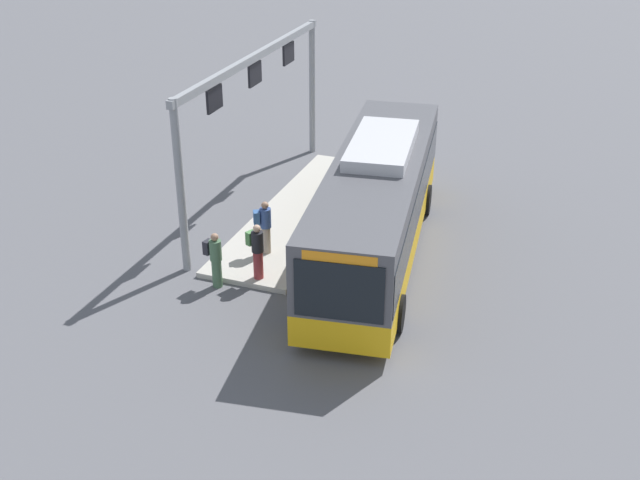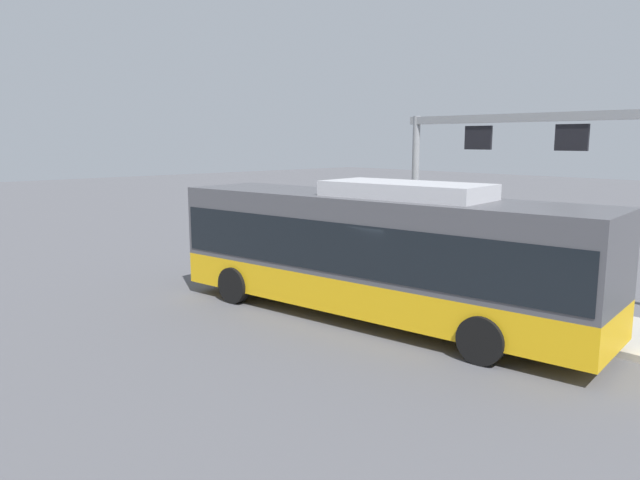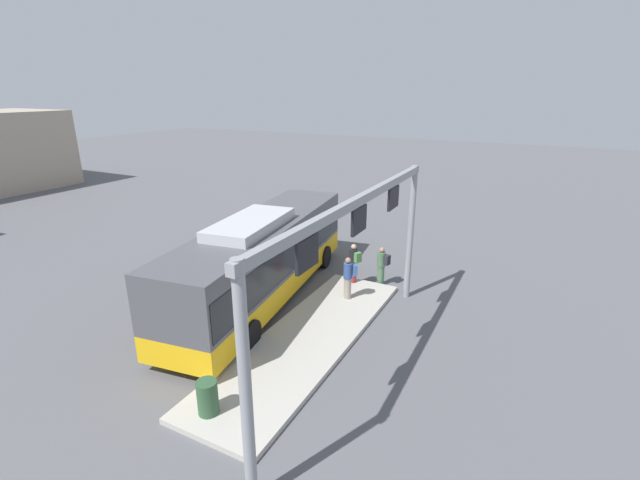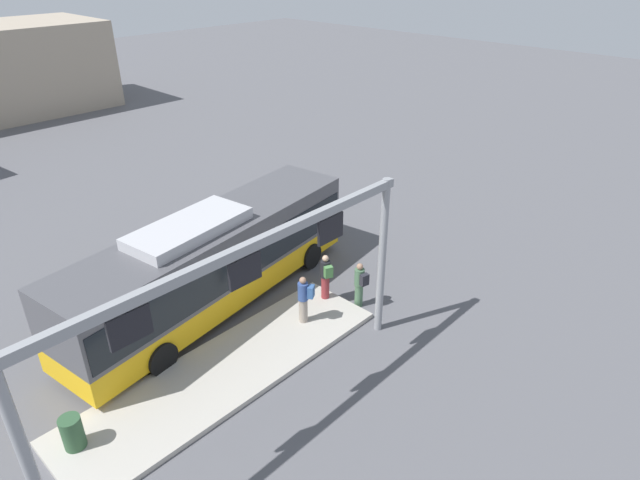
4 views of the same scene
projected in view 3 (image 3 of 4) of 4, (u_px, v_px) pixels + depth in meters
name	position (u px, v px, depth m)	size (l,w,h in m)	color
ground_plane	(265.00, 298.00, 17.37)	(120.00, 120.00, 0.00)	#56565B
platform_curb	(308.00, 339.00, 14.36)	(10.00, 2.80, 0.16)	#B2ADA3
bus_main	(263.00, 255.00, 16.78)	(11.48, 4.04, 3.46)	#EAAD14
person_boarding	(354.00, 262.00, 18.08)	(0.49, 0.60, 1.67)	maroon
person_waiting_near	(349.00, 277.00, 16.68)	(0.53, 0.61, 1.67)	gray
person_waiting_mid	(382.00, 265.00, 18.20)	(0.41, 0.57, 1.67)	#476B4C
platform_sign_gantry	(358.00, 244.00, 11.90)	(10.74, 0.24, 5.20)	gray
trash_bin	(208.00, 397.00, 10.83)	(0.52, 0.52, 0.90)	#2D5133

